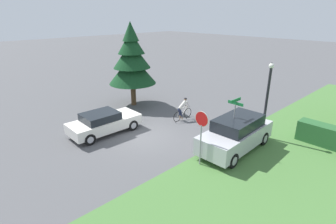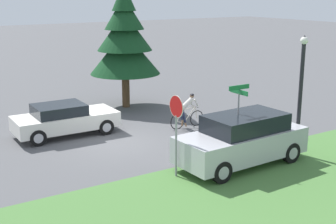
{
  "view_description": "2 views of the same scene",
  "coord_description": "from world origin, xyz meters",
  "px_view_note": "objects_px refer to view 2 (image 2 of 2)",
  "views": [
    {
      "loc": [
        11.38,
        -8.85,
        7.02
      ],
      "look_at": [
        0.25,
        1.77,
        1.19
      ],
      "focal_mm": 28.0,
      "sensor_mm": 36.0,
      "label": 1
    },
    {
      "loc": [
        16.59,
        -8.05,
        6.06
      ],
      "look_at": [
        -0.05,
        2.51,
        0.92
      ],
      "focal_mm": 50.0,
      "sensor_mm": 36.0,
      "label": 2
    }
  ],
  "objects_px": {
    "sedan_left_lane": "(64,119)",
    "parked_suv_right": "(242,140)",
    "stop_sign": "(176,119)",
    "conifer_tall_near": "(125,39)",
    "cyclist": "(187,111)",
    "street_name_sign": "(238,110)",
    "street_lamp": "(301,87)"
  },
  "relations": [
    {
      "from": "cyclist",
      "to": "stop_sign",
      "type": "bearing_deg",
      "value": -128.66
    },
    {
      "from": "sedan_left_lane",
      "to": "parked_suv_right",
      "type": "xyz_separation_m",
      "value": [
        6.76,
        4.09,
        0.22
      ]
    },
    {
      "from": "sedan_left_lane",
      "to": "street_name_sign",
      "type": "bearing_deg",
      "value": -58.01
    },
    {
      "from": "cyclist",
      "to": "street_lamp",
      "type": "relative_size",
      "value": 0.4
    },
    {
      "from": "parked_suv_right",
      "to": "conifer_tall_near",
      "type": "bearing_deg",
      "value": 85.11
    },
    {
      "from": "stop_sign",
      "to": "street_lamp",
      "type": "distance_m",
      "value": 5.17
    },
    {
      "from": "parked_suv_right",
      "to": "street_name_sign",
      "type": "xyz_separation_m",
      "value": [
        -0.15,
        -0.1,
        1.06
      ]
    },
    {
      "from": "sedan_left_lane",
      "to": "street_lamp",
      "type": "bearing_deg",
      "value": -45.89
    },
    {
      "from": "conifer_tall_near",
      "to": "parked_suv_right",
      "type": "bearing_deg",
      "value": -2.84
    },
    {
      "from": "cyclist",
      "to": "street_lamp",
      "type": "height_order",
      "value": "street_lamp"
    },
    {
      "from": "sedan_left_lane",
      "to": "conifer_tall_near",
      "type": "height_order",
      "value": "conifer_tall_near"
    },
    {
      "from": "sedan_left_lane",
      "to": "conifer_tall_near",
      "type": "bearing_deg",
      "value": 35.22
    },
    {
      "from": "parked_suv_right",
      "to": "conifer_tall_near",
      "type": "xyz_separation_m",
      "value": [
        -9.88,
        0.49,
        2.67
      ]
    },
    {
      "from": "cyclist",
      "to": "street_name_sign",
      "type": "height_order",
      "value": "street_name_sign"
    },
    {
      "from": "sedan_left_lane",
      "to": "parked_suv_right",
      "type": "height_order",
      "value": "parked_suv_right"
    },
    {
      "from": "parked_suv_right",
      "to": "stop_sign",
      "type": "relative_size",
      "value": 1.76
    },
    {
      "from": "street_lamp",
      "to": "conifer_tall_near",
      "type": "xyz_separation_m",
      "value": [
        -10.16,
        -2.03,
        1.01
      ]
    },
    {
      "from": "stop_sign",
      "to": "street_name_sign",
      "type": "bearing_deg",
      "value": -96.63
    },
    {
      "from": "cyclist",
      "to": "parked_suv_right",
      "type": "xyz_separation_m",
      "value": [
        4.93,
        -1.03,
        0.18
      ]
    },
    {
      "from": "cyclist",
      "to": "street_name_sign",
      "type": "bearing_deg",
      "value": -103.78
    },
    {
      "from": "parked_suv_right",
      "to": "stop_sign",
      "type": "xyz_separation_m",
      "value": [
        -0.34,
        -2.58,
        1.06
      ]
    },
    {
      "from": "stop_sign",
      "to": "street_name_sign",
      "type": "height_order",
      "value": "street_name_sign"
    },
    {
      "from": "stop_sign",
      "to": "conifer_tall_near",
      "type": "height_order",
      "value": "conifer_tall_near"
    },
    {
      "from": "street_lamp",
      "to": "conifer_tall_near",
      "type": "distance_m",
      "value": 10.41
    },
    {
      "from": "parked_suv_right",
      "to": "street_name_sign",
      "type": "bearing_deg",
      "value": 123.17
    },
    {
      "from": "stop_sign",
      "to": "street_name_sign",
      "type": "xyz_separation_m",
      "value": [
        0.2,
        2.47,
        -0.0
      ]
    },
    {
      "from": "street_lamp",
      "to": "sedan_left_lane",
      "type": "bearing_deg",
      "value": -136.79
    },
    {
      "from": "stop_sign",
      "to": "street_lamp",
      "type": "height_order",
      "value": "street_lamp"
    },
    {
      "from": "parked_suv_right",
      "to": "conifer_tall_near",
      "type": "relative_size",
      "value": 0.76
    },
    {
      "from": "cyclist",
      "to": "street_lamp",
      "type": "xyz_separation_m",
      "value": [
        5.2,
        1.49,
        1.85
      ]
    },
    {
      "from": "stop_sign",
      "to": "sedan_left_lane",
      "type": "bearing_deg",
      "value": 11.16
    },
    {
      "from": "stop_sign",
      "to": "street_lamp",
      "type": "xyz_separation_m",
      "value": [
        0.62,
        5.09,
        0.6
      ]
    }
  ]
}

